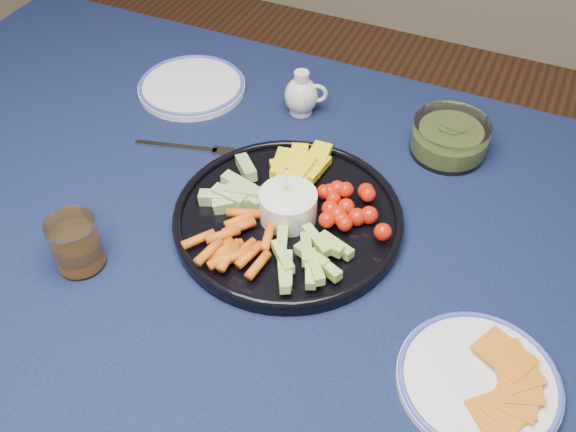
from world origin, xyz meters
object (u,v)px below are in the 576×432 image
at_px(crudite_platter, 286,214).
at_px(cheese_plate, 479,379).
at_px(dining_table, 271,302).
at_px(juice_tumbler, 77,246).
at_px(side_plate_extra, 192,86).
at_px(pickle_bowl, 449,139).
at_px(creamer_pitcher, 302,95).

distance_m(crudite_platter, cheese_plate, 0.36).
height_order(dining_table, juice_tumbler, juice_tumbler).
relative_size(crudite_platter, side_plate_extra, 1.71).
bearing_deg(cheese_plate, side_plate_extra, 148.21).
height_order(pickle_bowl, side_plate_extra, pickle_bowl).
xyz_separation_m(creamer_pitcher, cheese_plate, (0.42, -0.41, -0.03)).
bearing_deg(juice_tumbler, pickle_bowl, 48.24).
bearing_deg(crudite_platter, juice_tumbler, -140.38).
relative_size(crudite_platter, juice_tumbler, 4.23).
distance_m(pickle_bowl, juice_tumbler, 0.61).
bearing_deg(side_plate_extra, juice_tumbler, -80.12).
relative_size(cheese_plate, side_plate_extra, 0.99).
bearing_deg(juice_tumbler, side_plate_extra, 99.88).
relative_size(pickle_bowl, cheese_plate, 0.64).
bearing_deg(creamer_pitcher, juice_tumbler, -107.01).
distance_m(pickle_bowl, side_plate_extra, 0.48).
height_order(dining_table, cheese_plate, cheese_plate).
xyz_separation_m(dining_table, creamer_pitcher, (-0.10, 0.35, 0.12)).
height_order(crudite_platter, creamer_pitcher, crudite_platter).
relative_size(creamer_pitcher, cheese_plate, 0.42).
bearing_deg(creamer_pitcher, pickle_bowl, 0.01).
relative_size(dining_table, cheese_plate, 8.41).
bearing_deg(pickle_bowl, dining_table, -115.15).
relative_size(dining_table, crudite_platter, 4.85).
bearing_deg(crudite_platter, pickle_bowl, 56.37).
bearing_deg(pickle_bowl, cheese_plate, -70.42).
bearing_deg(creamer_pitcher, side_plate_extra, -173.84).
relative_size(crudite_platter, creamer_pitcher, 4.12).
xyz_separation_m(crudite_platter, side_plate_extra, (-0.31, 0.24, -0.01)).
relative_size(dining_table, pickle_bowl, 13.11).
bearing_deg(side_plate_extra, pickle_bowl, 2.76).
distance_m(dining_table, pickle_bowl, 0.40).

